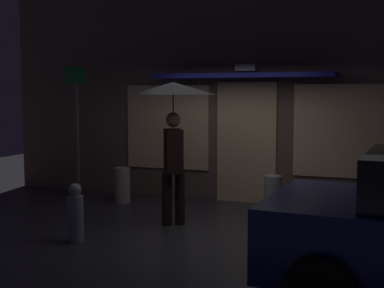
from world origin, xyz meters
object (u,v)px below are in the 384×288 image
at_px(person_with_umbrella, 173,109).
at_px(sidewalk_bollard, 273,195).
at_px(sidewalk_bollard_2, 122,185).
at_px(fire_hydrant, 75,215).
at_px(street_sign_post, 77,122).

height_order(person_with_umbrella, sidewalk_bollard, person_with_umbrella).
bearing_deg(sidewalk_bollard_2, sidewalk_bollard, 0.68).
relative_size(sidewalk_bollard_2, fire_hydrant, 0.81).
distance_m(street_sign_post, sidewalk_bollard_2, 1.47).
distance_m(person_with_umbrella, street_sign_post, 2.74).
relative_size(person_with_umbrella, fire_hydrant, 2.71).
height_order(street_sign_post, sidewalk_bollard_2, street_sign_post).
bearing_deg(person_with_umbrella, fire_hydrant, 115.95).
bearing_deg(person_with_umbrella, sidewalk_bollard, -76.12).
bearing_deg(sidewalk_bollard, fire_hydrant, -129.98).
relative_size(street_sign_post, fire_hydrant, 3.26).
bearing_deg(person_with_umbrella, street_sign_post, 33.44).
bearing_deg(fire_hydrant, street_sign_post, 122.07).
bearing_deg(person_with_umbrella, sidewalk_bollard_2, 21.09).
xyz_separation_m(street_sign_post, sidewalk_bollard_2, (0.94, 0.00, -1.14)).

